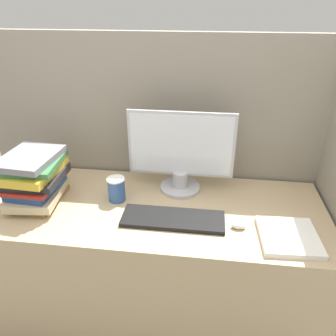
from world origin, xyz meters
TOP-DOWN VIEW (x-y plane):
  - cubicle_panel_rear at (0.00, 0.68)m, footprint 1.99×0.04m
  - desk at (0.00, 0.32)m, footprint 1.59×0.64m
  - monitor at (0.09, 0.49)m, footprint 0.52×0.20m
  - keyboard at (0.08, 0.22)m, footprint 0.46×0.16m
  - mouse at (0.37, 0.20)m, footprint 0.06×0.04m
  - coffee_cup at (-0.21, 0.35)m, footprint 0.09×0.09m
  - book_stack at (-0.58, 0.29)m, footprint 0.26×0.31m
  - paper_pile at (0.57, 0.16)m, footprint 0.25×0.25m

SIDE VIEW (x-z plane):
  - desk at x=0.00m, z-range 0.00..0.74m
  - cubicle_panel_rear at x=0.00m, z-range 0.00..1.48m
  - keyboard at x=0.08m, z-range 0.74..0.76m
  - paper_pile at x=0.57m, z-range 0.74..0.76m
  - mouse at x=0.37m, z-range 0.74..0.77m
  - coffee_cup at x=-0.21m, z-range 0.74..0.86m
  - book_stack at x=-0.58m, z-range 0.74..1.00m
  - monitor at x=0.09m, z-range 0.73..1.14m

